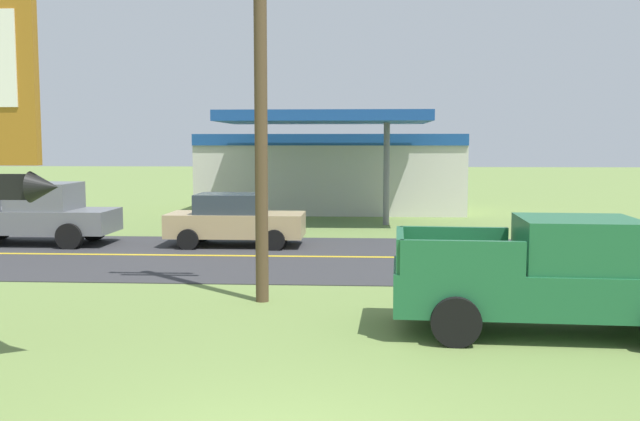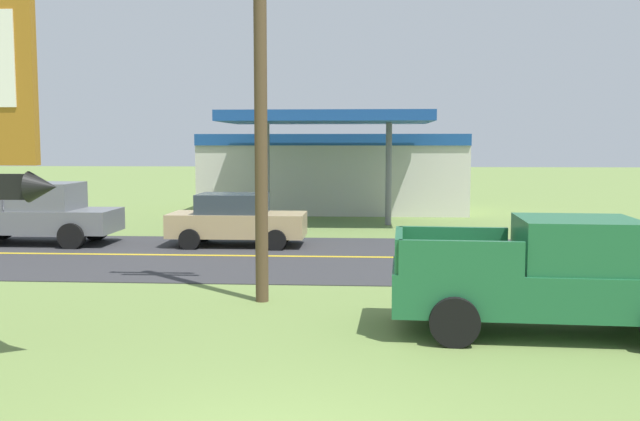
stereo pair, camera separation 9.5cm
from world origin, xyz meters
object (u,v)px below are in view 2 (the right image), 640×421
(pickup_grey_on_road, at_px, (36,214))
(utility_pole, at_px, (260,54))
(gas_station, at_px, (334,170))
(pickup_green_parked_on_lawn, at_px, (552,277))
(car_tan_near_lane, at_px, (236,220))

(pickup_grey_on_road, bearing_deg, utility_pole, -42.45)
(gas_station, bearing_deg, pickup_green_parked_on_lawn, -77.71)
(gas_station, height_order, pickup_grey_on_road, gas_station)
(pickup_green_parked_on_lawn, relative_size, pickup_grey_on_road, 1.02)
(utility_pole, height_order, car_tan_near_lane, utility_pole)
(pickup_green_parked_on_lawn, distance_m, car_tan_near_lane, 12.10)
(utility_pole, height_order, gas_station, utility_pole)
(pickup_green_parked_on_lawn, bearing_deg, pickup_grey_on_road, 144.34)
(gas_station, bearing_deg, utility_pole, -91.59)
(pickup_green_parked_on_lawn, height_order, pickup_grey_on_road, same)
(gas_station, height_order, pickup_green_parked_on_lawn, gas_station)
(utility_pole, height_order, pickup_grey_on_road, utility_pole)
(gas_station, xyz_separation_m, car_tan_near_lane, (-2.48, -11.78, -1.11))
(pickup_green_parked_on_lawn, bearing_deg, car_tan_near_lane, 126.34)
(gas_station, bearing_deg, pickup_grey_on_road, -127.07)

